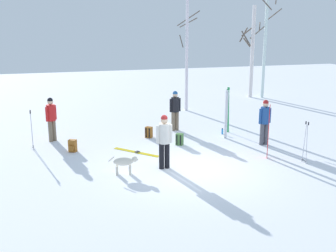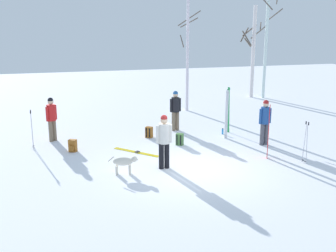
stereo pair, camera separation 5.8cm
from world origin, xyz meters
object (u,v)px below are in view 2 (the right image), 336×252
Objects in this scene: person_0 at (164,138)px; ski_pair_planted_0 at (269,132)px; person_3 at (52,116)px; birch_tree_3 at (266,44)px; backpack_1 at (73,146)px; birch_tree_2 at (253,51)px; water_bottle_0 at (223,131)px; ski_poles_1 at (32,128)px; birch_tree_1 at (188,52)px; ski_pair_lying_0 at (136,152)px; ski_pair_planted_1 at (227,115)px; ski_pair_planted_2 at (228,110)px; backpack_2 at (180,139)px; person_1 at (175,108)px; ski_poles_0 at (306,141)px; backpack_0 at (149,132)px; dog at (124,162)px; person_2 at (265,119)px.

ski_pair_planted_0 reaches higher than person_0.
birch_tree_3 reaches higher than person_3.
birch_tree_2 reaches higher than backpack_1.
water_bottle_0 is 10.00m from birch_tree_2.
birch_tree_1 reaches higher than ski_poles_1.
birch_tree_1 is at bearing 56.24° from ski_pair_lying_0.
birch_tree_1 is at bearing 29.53° from person_3.
person_3 is at bearing 170.88° from water_bottle_0.
ski_pair_planted_1 reaches higher than ski_pair_planted_2.
backpack_2 is (5.26, -1.21, -0.54)m from ski_poles_1.
ski_poles_1 is (-5.79, -0.90, -0.22)m from person_1.
ski_poles_0 is at bearing -26.33° from backpack_1.
backpack_2 reaches higher than ski_pair_lying_0.
birch_tree_2 is at bearing 40.31° from backpack_0.
dog is 0.45× the size of ski_pair_planted_1.
person_0 is 3.90× the size of backpack_2.
dog is 4.17m from backpack_0.
backpack_1 is 15.03m from birch_tree_3.
ski_poles_1 is 0.21× the size of birch_tree_3.
birch_tree_1 is (5.10, 8.41, 2.68)m from dog.
person_0 is 4.27m from ski_pair_planted_1.
ski_poles_0 is (5.80, -0.74, 0.35)m from dog.
person_0 is at bearing -138.24° from ski_pair_planted_2.
person_1 is 0.30× the size of birch_tree_2.
birch_tree_3 reaches higher than person_0.
person_2 reaches higher than ski_pair_lying_0.
person_2 is at bearing -53.23° from ski_pair_planted_1.
ski_pair_lying_0 is at bearing 67.76° from dog.
person_0 is 1.42m from dog.
dog is 3.48× the size of water_bottle_0.
ski_pair_planted_1 is 10.48m from birch_tree_3.
birch_tree_3 is at bearing 51.07° from ski_pair_planted_1.
person_0 is 3.59m from ski_pair_planted_0.
backpack_0 is 0.08× the size of birch_tree_2.
dog is at bearing -115.13° from backpack_0.
ski_poles_1 is 5.62× the size of water_bottle_0.
ski_poles_0 is at bearing -85.48° from person_2.
person_2 is 0.93× the size of ski_pair_planted_0.
ski_pair_planted_2 reaches higher than ski_pair_lying_0.
person_1 is (1.85, 4.38, 0.00)m from person_0.
backpack_0 is at bearing -139.69° from birch_tree_2.
birch_tree_1 reaches higher than ski_pair_planted_1.
ski_pair_planted_0 is 3.61m from ski_pair_planted_2.
ski_pair_lying_0 is 3.57× the size of backpack_1.
birch_tree_2 reaches higher than ski_pair_planted_1.
ski_poles_1 is at bearing -178.05° from backpack_0.
backpack_0 is at bearing 82.39° from person_0.
ski_pair_planted_1 is 2.23m from backpack_2.
person_0 is 14.42m from birch_tree_2.
ski_poles_1 is (-7.33, 0.87, -0.20)m from ski_pair_planted_1.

